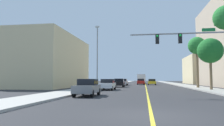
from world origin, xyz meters
TOP-DOWN VIEW (x-y plane):
  - ground at (0.00, 42.00)m, footprint 192.00×192.00m
  - sidewalk_left at (-8.29, 42.00)m, footprint 3.48×168.00m
  - sidewalk_right at (8.29, 42.00)m, footprint 3.48×168.00m
  - lane_marking_center at (0.00, 42.00)m, footprint 0.16×144.00m
  - building_left_near at (-17.73, 27.86)m, footprint 10.42×18.90m
  - building_right_far at (18.91, 58.67)m, footprint 12.79×15.86m
  - traffic_signal_mast at (4.35, 10.17)m, footprint 8.53×0.36m
  - street_lamp at (-7.05, 21.43)m, footprint 0.56×0.28m
  - palm_mid at (8.14, 19.83)m, footprint 3.21×3.21m
  - palm_far at (8.03, 26.29)m, footprint 2.75×2.75m
  - car_white at (-5.23, 19.75)m, footprint 1.92×4.40m
  - car_red at (-1.21, 46.59)m, footprint 2.05×4.53m
  - car_black at (-4.82, 29.96)m, footprint 1.90×4.06m
  - car_silver at (-5.03, 39.70)m, footprint 1.95×4.27m
  - car_yellow at (1.56, 44.61)m, footprint 1.98×4.41m
  - car_gray at (-5.26, 9.39)m, footprint 1.84×4.07m
  - delivery_truck at (-1.17, 57.81)m, footprint 2.46×7.57m

SIDE VIEW (x-z plane):
  - ground at x=0.00m, z-range 0.00..0.00m
  - lane_marking_center at x=0.00m, z-range 0.00..0.01m
  - sidewalk_left at x=-8.29m, z-range 0.00..0.15m
  - sidewalk_right at x=8.29m, z-range 0.00..0.15m
  - car_yellow at x=1.56m, z-range 0.02..1.48m
  - car_white at x=-5.23m, z-range 0.02..1.49m
  - car_red at x=-1.21m, z-range 0.01..1.52m
  - car_gray at x=-5.26m, z-range 0.02..1.52m
  - car_silver at x=-5.03m, z-range 0.02..1.52m
  - car_black at x=-4.82m, z-range 0.01..1.55m
  - delivery_truck at x=-1.17m, z-range 0.12..2.97m
  - building_right_far at x=18.91m, z-range 0.00..8.26m
  - traffic_signal_mast at x=4.35m, z-range 1.43..7.32m
  - building_left_near at x=-17.73m, z-range 0.00..9.14m
  - palm_mid at x=8.14m, z-range 1.78..8.36m
  - street_lamp at x=-7.05m, z-range 0.58..9.72m
  - palm_far at x=8.03m, z-range 2.62..10.62m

